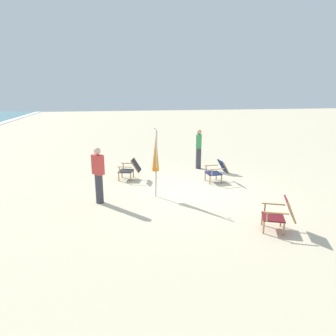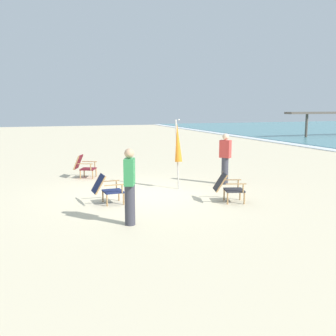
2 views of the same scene
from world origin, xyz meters
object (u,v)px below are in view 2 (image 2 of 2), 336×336
(beach_chair_back_right, at_px, (228,186))
(person_by_waterline, at_px, (225,158))
(beach_chair_front_right, at_px, (106,188))
(person_near_chairs, at_px, (130,186))
(beach_chair_front_left, at_px, (84,166))
(umbrella_furled_orange, at_px, (178,143))

(beach_chair_back_right, xyz_separation_m, person_by_waterline, (-2.18, 1.05, 0.42))
(beach_chair_back_right, bearing_deg, person_by_waterline, 154.37)
(beach_chair_front_right, bearing_deg, person_by_waterline, 108.11)
(person_near_chairs, distance_m, person_by_waterline, 5.12)
(beach_chair_back_right, distance_m, person_by_waterline, 2.45)
(beach_chair_front_left, xyz_separation_m, beach_chair_back_right, (4.80, 3.10, -0.01))
(beach_chair_front_right, xyz_separation_m, person_by_waterline, (-1.33, 4.07, 0.42))
(beach_chair_front_left, bearing_deg, person_near_chairs, 2.04)
(person_near_chairs, bearing_deg, beach_chair_front_right, -175.85)
(beach_chair_front_left, bearing_deg, beach_chair_front_right, 1.00)
(beach_chair_back_right, height_order, umbrella_furled_orange, umbrella_furled_orange)
(beach_chair_front_left, distance_m, beach_chair_back_right, 5.71)
(beach_chair_front_right, xyz_separation_m, umbrella_furled_orange, (-1.19, 2.40, 0.96))
(beach_chair_front_right, height_order, person_by_waterline, person_by_waterline)
(person_near_chairs, relative_size, person_by_waterline, 1.00)
(person_by_waterline, bearing_deg, beach_chair_front_left, -122.30)
(umbrella_furled_orange, bearing_deg, beach_chair_back_right, 17.18)
(person_near_chairs, xyz_separation_m, person_by_waterline, (-3.28, 3.93, 0.00))
(beach_chair_back_right, relative_size, person_near_chairs, 0.55)
(beach_chair_front_right, relative_size, beach_chair_front_left, 0.90)
(beach_chair_back_right, xyz_separation_m, person_near_chairs, (1.09, -2.89, 0.42))
(beach_chair_back_right, height_order, person_by_waterline, person_by_waterline)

